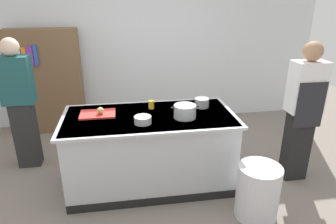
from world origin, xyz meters
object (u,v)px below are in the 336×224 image
object	(u,v)px
sauce_pan	(202,103)
bookshelf	(47,82)
onion	(100,111)
stock_pot	(185,111)
mixing_bowl	(143,120)
person_chef	(303,110)
person_guest	(20,102)
trash_bin	(258,192)
juice_cup	(151,105)

from	to	relation	value
sauce_pan	bookshelf	bearing A→B (deg)	143.13
onion	stock_pot	xyz separation A→B (m)	(0.94, -0.20, 0.01)
sauce_pan	mixing_bowl	xyz separation A→B (m)	(-0.75, -0.39, -0.02)
person_chef	person_guest	xyz separation A→B (m)	(-3.39, 0.84, -0.00)
stock_pot	trash_bin	distance (m)	1.14
juice_cup	bookshelf	distance (m)	2.21
bookshelf	onion	bearing A→B (deg)	-61.11
onion	person_guest	bearing A→B (deg)	150.15
sauce_pan	bookshelf	size ratio (longest dim) A/B	0.14
mixing_bowl	trash_bin	world-z (taller)	mixing_bowl
person_guest	bookshelf	bearing A→B (deg)	166.56
stock_pot	person_guest	world-z (taller)	person_guest
onion	juice_cup	size ratio (longest dim) A/B	0.81
sauce_pan	trash_bin	distance (m)	1.21
juice_cup	person_chef	world-z (taller)	person_chef
onion	sauce_pan	size ratio (longest dim) A/B	0.33
sauce_pan	person_guest	bearing A→B (deg)	167.45
bookshelf	juice_cup	bearing A→B (deg)	-45.62
person_chef	bookshelf	distance (m)	3.84
person_chef	juice_cup	bearing A→B (deg)	83.47
person_chef	sauce_pan	bearing A→B (deg)	79.30
stock_pot	bookshelf	xyz separation A→B (m)	(-1.88, 1.92, -0.12)
bookshelf	person_guest	bearing A→B (deg)	-94.70
onion	bookshelf	size ratio (longest dim) A/B	0.05
trash_bin	bookshelf	size ratio (longest dim) A/B	0.35
mixing_bowl	person_guest	world-z (taller)	person_guest
onion	person_guest	xyz separation A→B (m)	(-1.04, 0.60, -0.05)
trash_bin	bookshelf	xyz separation A→B (m)	(-2.53, 2.57, 0.56)
sauce_pan	bookshelf	distance (m)	2.70
onion	sauce_pan	distance (m)	1.22
sauce_pan	mixing_bowl	size ratio (longest dim) A/B	1.29
stock_pot	sauce_pan	distance (m)	0.40
sauce_pan	stock_pot	bearing A→B (deg)	-132.68
mixing_bowl	person_guest	bearing A→B (deg)	149.35
person_chef	bookshelf	xyz separation A→B (m)	(-3.30, 1.95, -0.06)
person_guest	onion	bearing A→B (deg)	51.40
person_chef	bookshelf	bearing A→B (deg)	64.99
person_chef	onion	bearing A→B (deg)	89.78
onion	mixing_bowl	size ratio (longest dim) A/B	0.43
onion	person_chef	distance (m)	2.37
mixing_bowl	stock_pot	bearing A→B (deg)	10.60
person_guest	bookshelf	xyz separation A→B (m)	(0.09, 1.12, -0.06)
stock_pot	bookshelf	bearing A→B (deg)	134.54
trash_bin	person_chef	size ratio (longest dim) A/B	0.34
juice_cup	bookshelf	size ratio (longest dim) A/B	0.06
onion	stock_pot	bearing A→B (deg)	-12.14
mixing_bowl	person_guest	size ratio (longest dim) A/B	0.11
trash_bin	bookshelf	distance (m)	3.65
mixing_bowl	person_chef	xyz separation A→B (m)	(1.90, 0.05, -0.03)
trash_bin	person_guest	distance (m)	3.06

